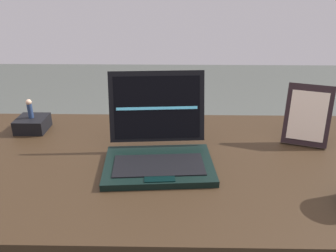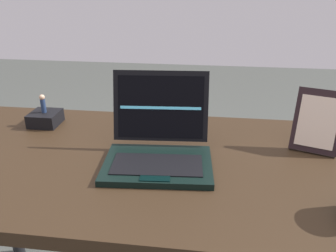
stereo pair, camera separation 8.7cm
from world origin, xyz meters
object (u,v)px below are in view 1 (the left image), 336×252
photo_frame (307,116)px  figurine (30,108)px  figurine_stand (33,124)px  laptop_front (158,146)px

photo_frame → figurine: size_ratio=2.85×
photo_frame → figurine_stand: 0.86m
figurine_stand → figurine: bearing=0.0°
laptop_front → figurine: (-0.42, 0.20, 0.03)m
photo_frame → figurine: bearing=174.9°
laptop_front → figurine_stand: laptop_front is taller
figurine_stand → photo_frame: bearing=-5.1°
laptop_front → photo_frame: bearing=15.5°
photo_frame → laptop_front: bearing=-164.5°
photo_frame → figurine: 0.86m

